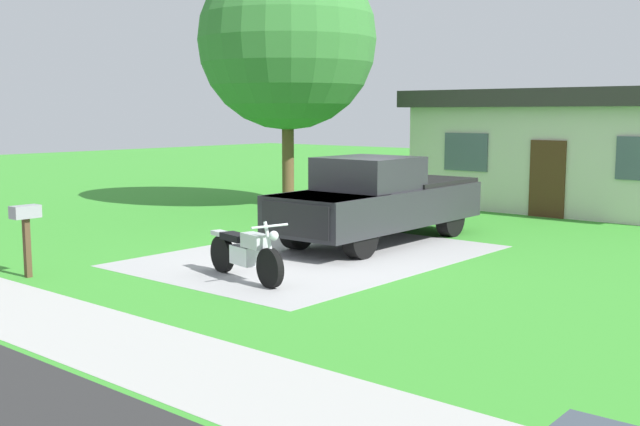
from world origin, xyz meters
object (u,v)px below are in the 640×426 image
object	(u,v)px
mailbox	(26,222)
motorcycle	(245,253)
neighbor_house	(584,148)
pickup_truck	(380,199)
shade_tree	(287,40)

from	to	relation	value
mailbox	motorcycle	bearing A→B (deg)	37.31
motorcycle	neighbor_house	xyz separation A→B (m)	(0.61, 13.34, 1.32)
pickup_truck	mailbox	world-z (taller)	pickup_truck
motorcycle	mailbox	bearing A→B (deg)	-142.69
motorcycle	mailbox	world-z (taller)	mailbox
pickup_truck	shade_tree	bearing A→B (deg)	150.11
pickup_truck	shade_tree	world-z (taller)	shade_tree
mailbox	neighbor_house	size ratio (longest dim) A/B	0.13
shade_tree	neighbor_house	xyz separation A→B (m)	(7.00, 5.33, -3.17)
motorcycle	pickup_truck	bearing A→B (deg)	96.34
pickup_truck	mailbox	distance (m)	7.38
motorcycle	neighbor_house	distance (m)	13.42
shade_tree	neighbor_house	distance (m)	9.36
neighbor_house	pickup_truck	bearing A→B (deg)	-97.35
pickup_truck	shade_tree	distance (m)	7.88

